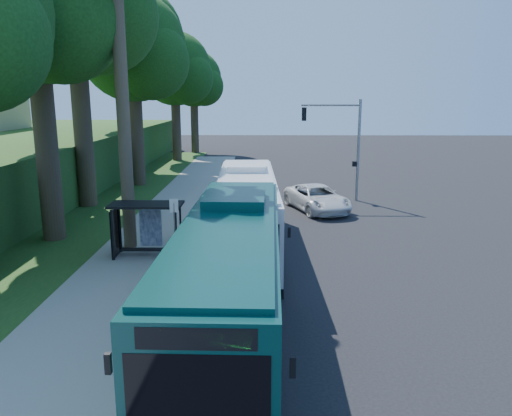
{
  "coord_description": "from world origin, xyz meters",
  "views": [
    {
      "loc": [
        -1.86,
        -24.53,
        7.21
      ],
      "look_at": [
        -2.17,
        1.0,
        1.46
      ],
      "focal_mm": 35.0,
      "sensor_mm": 36.0,
      "label": 1
    }
  ],
  "objects_px": {
    "bus_shelter": "(142,219)",
    "white_bus": "(246,210)",
    "teal_bus": "(231,273)",
    "pickup": "(317,198)"
  },
  "relations": [
    {
      "from": "white_bus",
      "to": "pickup",
      "type": "distance_m",
      "value": 9.31
    },
    {
      "from": "bus_shelter",
      "to": "white_bus",
      "type": "distance_m",
      "value": 4.89
    },
    {
      "from": "bus_shelter",
      "to": "white_bus",
      "type": "height_order",
      "value": "white_bus"
    },
    {
      "from": "bus_shelter",
      "to": "pickup",
      "type": "bearing_deg",
      "value": 47.28
    },
    {
      "from": "teal_bus",
      "to": "pickup",
      "type": "bearing_deg",
      "value": 76.4
    },
    {
      "from": "white_bus",
      "to": "teal_bus",
      "type": "height_order",
      "value": "teal_bus"
    },
    {
      "from": "white_bus",
      "to": "teal_bus",
      "type": "xyz_separation_m",
      "value": [
        -0.2,
        -8.8,
        0.07
      ]
    },
    {
      "from": "bus_shelter",
      "to": "white_bus",
      "type": "relative_size",
      "value": 0.25
    },
    {
      "from": "white_bus",
      "to": "bus_shelter",
      "type": "bearing_deg",
      "value": -163.57
    },
    {
      "from": "pickup",
      "to": "teal_bus",
      "type": "bearing_deg",
      "value": -123.13
    }
  ]
}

